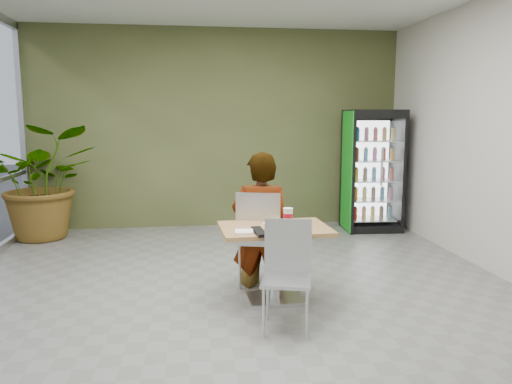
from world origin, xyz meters
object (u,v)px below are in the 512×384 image
cafeteria_tray (280,231)px  beverage_fridge (373,171)px  chair_far (259,232)px  potted_plant (44,182)px  dining_table (275,248)px  chair_near (287,265)px  soda_cup (288,217)px  seated_woman (261,233)px

cafeteria_tray → beverage_fridge: beverage_fridge is taller
chair_far → cafeteria_tray: 0.68m
potted_plant → beverage_fridge: bearing=-1.6°
dining_table → cafeteria_tray: cafeteria_tray is taller
dining_table → chair_near: 0.58m
chair_far → potted_plant: size_ratio=0.61×
cafeteria_tray → beverage_fridge: 3.74m
soda_cup → potted_plant: bearing=136.0°
dining_table → seated_woman: bearing=97.3°
cafeteria_tray → beverage_fridge: bearing=56.4°
dining_table → soda_cup: (0.14, 0.05, 0.30)m
beverage_fridge → cafeteria_tray: bearing=-119.7°
dining_table → chair_near: bearing=-89.2°
soda_cup → dining_table: bearing=-161.5°
dining_table → potted_plant: 4.22m
dining_table → beverage_fridge: bearing=54.2°
soda_cup → beverage_fridge: 3.43m
dining_table → beverage_fridge: (2.08, 2.88, 0.41)m
chair_far → soda_cup: (0.23, -0.37, 0.23)m
chair_far → seated_woman: bearing=-102.3°
potted_plant → chair_near: bearing=-50.7°
potted_plant → soda_cup: bearing=-44.0°
potted_plant → cafeteria_tray: bearing=-47.8°
dining_table → chair_near: chair_near is taller
chair_far → potted_plant: bearing=-27.0°
soda_cup → potted_plant: 4.27m
soda_cup → beverage_fridge: bearing=55.6°
dining_table → beverage_fridge: beverage_fridge is taller
chair_far → seated_woman: (0.03, 0.05, -0.03)m
potted_plant → seated_woman: bearing=-41.5°
dining_table → seated_woman: 0.48m
seated_woman → soda_cup: seated_woman is taller
chair_far → potted_plant: 3.86m
beverage_fridge → potted_plant: beverage_fridge is taller
seated_woman → soda_cup: bearing=130.4°
seated_woman → beverage_fridge: size_ratio=0.92×
seated_woman → cafeteria_tray: bearing=111.2°
chair_far → beverage_fridge: (2.17, 2.46, 0.34)m
seated_woman → chair_near: bearing=109.1°
chair_far → chair_near: (0.10, -1.00, -0.06)m
cafeteria_tray → soda_cup: bearing=65.5°
soda_cup → cafeteria_tray: (-0.13, -0.28, -0.07)m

